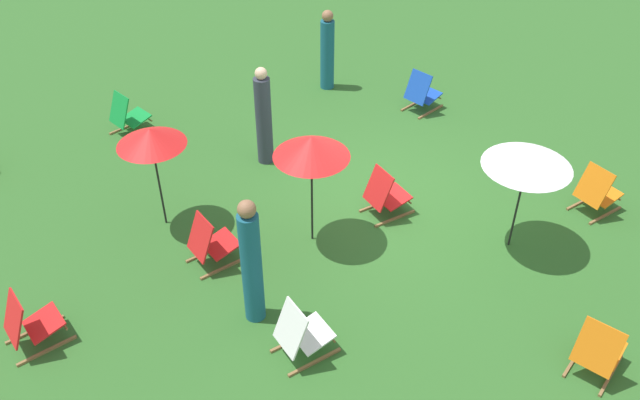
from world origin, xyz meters
TOP-DOWN VIEW (x-y plane):
  - ground_plane at (0.00, 0.00)m, footprint 40.00×40.00m
  - deckchair_0 at (-0.30, 0.18)m, footprint 0.51×0.78m
  - deckchair_2 at (-1.97, 2.77)m, footprint 0.49×0.76m
  - deckchair_3 at (1.94, -2.47)m, footprint 0.61×0.83m
  - deckchair_4 at (4.26, 2.69)m, footprint 0.62×0.84m
  - deckchair_5 at (0.01, 5.50)m, footprint 0.54×0.80m
  - deckchair_6 at (-2.07, -2.66)m, footprint 0.48×0.76m
  - deckchair_7 at (-4.13, -0.05)m, footprint 0.69×0.87m
  - deckchair_8 at (0.15, 2.96)m, footprint 0.52×0.78m
  - umbrella_0 at (-0.19, 1.47)m, footprint 1.08×1.08m
  - umbrella_1 at (1.39, 3.18)m, footprint 1.01×1.01m
  - umbrella_2 at (-1.93, -0.93)m, footprint 1.24×1.24m
  - person_0 at (3.77, -1.45)m, footprint 0.40×0.40m
  - person_1 at (-1.10, 2.94)m, footprint 0.35×0.35m
  - person_2 at (2.05, 1.00)m, footprint 0.37×0.37m

SIDE VIEW (x-z plane):
  - ground_plane at x=0.00m, z-range 0.00..0.00m
  - deckchair_0 at x=-0.30m, z-range -0.05..0.79m
  - deckchair_2 at x=-1.97m, z-range -0.05..0.79m
  - deckchair_3 at x=1.94m, z-range -0.05..0.79m
  - deckchair_4 at x=4.26m, z-range -0.05..0.79m
  - deckchair_5 at x=0.01m, z-range -0.05..0.79m
  - deckchair_6 at x=-2.07m, z-range -0.05..0.79m
  - deckchair_7 at x=-4.13m, z-range -0.05..0.79m
  - deckchair_8 at x=0.15m, z-range -0.05..0.79m
  - person_0 at x=3.77m, z-range -0.03..1.64m
  - person_2 at x=2.05m, z-range -0.04..1.76m
  - person_1 at x=-1.10m, z-range -0.02..1.89m
  - umbrella_2 at x=-1.93m, z-range 0.71..2.33m
  - umbrella_1 at x=1.39m, z-range 0.72..2.43m
  - umbrella_0 at x=-0.19m, z-range 0.75..2.56m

